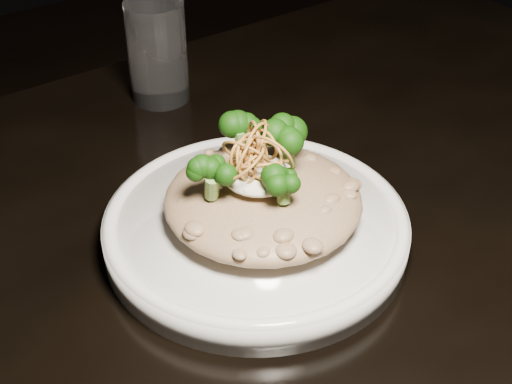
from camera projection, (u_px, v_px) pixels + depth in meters
The scene contains 7 objects.
table at pixel (320, 278), 0.72m from camera, with size 1.10×0.80×0.75m.
plate at pixel (256, 229), 0.63m from camera, with size 0.27×0.27×0.03m, color silver.
risotto at pixel (263, 200), 0.61m from camera, with size 0.17×0.17×0.04m, color brown.
broccoli at pixel (251, 159), 0.59m from camera, with size 0.13×0.13×0.05m, color black, non-canonical shape.
cheese at pixel (258, 175), 0.59m from camera, with size 0.06×0.06×0.02m, color white.
shallots at pixel (255, 150), 0.58m from camera, with size 0.06×0.06×0.04m, color brown, non-canonical shape.
drinking_glass at pixel (158, 52), 0.81m from camera, with size 0.07×0.07×0.12m, color white.
Camera 1 is at (-0.36, -0.39, 1.17)m, focal length 50.00 mm.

